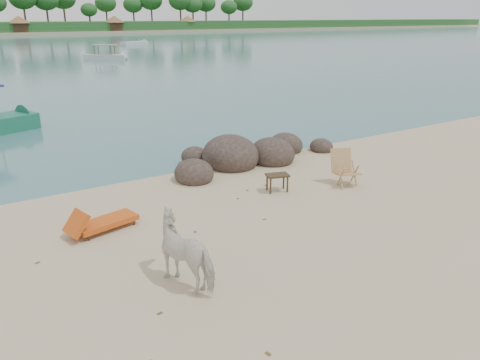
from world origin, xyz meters
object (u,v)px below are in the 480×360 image
object	(u,v)px
cow	(189,252)
side_table	(277,184)
deck_chair	(348,169)
boulders	(245,156)
lounge_chair	(106,220)

from	to	relation	value
cow	side_table	world-z (taller)	cow
cow	deck_chair	xyz separation A→B (m)	(6.19, 2.22, -0.12)
boulders	deck_chair	distance (m)	3.69
side_table	cow	bearing A→B (deg)	-128.54
cow	side_table	distance (m)	5.12
boulders	deck_chair	xyz separation A→B (m)	(1.27, -3.46, 0.26)
cow	lounge_chair	distance (m)	3.13
cow	deck_chair	distance (m)	6.57
side_table	boulders	bearing A→B (deg)	91.70
boulders	cow	distance (m)	7.52
lounge_chair	deck_chair	xyz separation A→B (m)	(6.79, -0.83, 0.25)
cow	lounge_chair	bearing A→B (deg)	-97.57
cow	side_table	xyz separation A→B (m)	(4.19, 2.92, -0.39)
boulders	cow	xyz separation A→B (m)	(-4.91, -5.67, 0.38)
side_table	deck_chair	bearing A→B (deg)	-2.90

